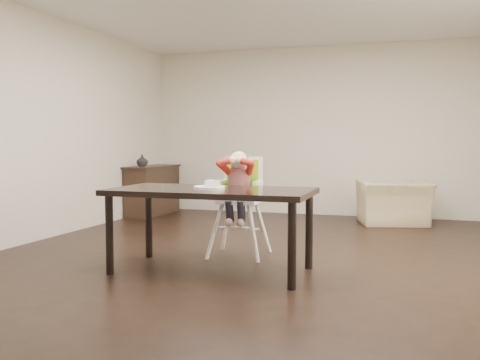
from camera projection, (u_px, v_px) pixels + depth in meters
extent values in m
plane|color=black|center=(281.00, 261.00, 5.27)|extent=(7.00, 7.00, 0.00)
cube|color=beige|center=(333.00, 131.00, 8.50)|extent=(6.00, 0.02, 2.70)
cube|color=beige|center=(48.00, 88.00, 1.85)|extent=(6.00, 0.02, 2.70)
cube|color=beige|center=(25.00, 126.00, 6.09)|extent=(0.02, 7.00, 2.70)
cube|color=black|center=(211.00, 191.00, 4.78)|extent=(1.80, 0.90, 0.05)
cylinder|color=black|center=(109.00, 235.00, 4.71)|extent=(0.07, 0.07, 0.70)
cylinder|color=black|center=(292.00, 246.00, 4.21)|extent=(0.07, 0.07, 0.70)
cylinder|color=black|center=(149.00, 223.00, 5.41)|extent=(0.07, 0.07, 0.70)
cylinder|color=black|center=(309.00, 231.00, 4.91)|extent=(0.07, 0.07, 0.70)
cylinder|color=white|center=(214.00, 230.00, 5.35)|extent=(0.04, 0.04, 0.57)
cylinder|color=white|center=(254.00, 232.00, 5.24)|extent=(0.04, 0.04, 0.57)
cylinder|color=white|center=(226.00, 224.00, 5.74)|extent=(0.04, 0.04, 0.57)
cylinder|color=white|center=(263.00, 226.00, 5.63)|extent=(0.04, 0.04, 0.57)
cube|color=white|center=(239.00, 201.00, 5.47)|extent=(0.42, 0.38, 0.05)
cube|color=#7CC919|center=(239.00, 197.00, 5.47)|extent=(0.34, 0.32, 0.03)
cube|color=white|center=(243.00, 177.00, 5.61)|extent=(0.41, 0.07, 0.43)
cube|color=#7CC919|center=(243.00, 178.00, 5.58)|extent=(0.35, 0.03, 0.39)
cube|color=black|center=(234.00, 178.00, 5.52)|extent=(0.04, 0.18, 0.02)
cube|color=black|center=(247.00, 179.00, 5.49)|extent=(0.04, 0.18, 0.02)
cylinder|color=#A71913|center=(239.00, 182.00, 5.46)|extent=(0.24, 0.24, 0.27)
sphere|color=beige|center=(239.00, 160.00, 5.42)|extent=(0.19, 0.19, 0.18)
ellipsoid|color=brown|center=(239.00, 158.00, 5.45)|extent=(0.19, 0.18, 0.14)
sphere|color=beige|center=(233.00, 160.00, 5.34)|extent=(0.08, 0.08, 0.08)
sphere|color=beige|center=(239.00, 160.00, 5.32)|extent=(0.08, 0.08, 0.08)
cylinder|color=white|center=(209.00, 188.00, 4.73)|extent=(0.30, 0.30, 0.02)
torus|color=white|center=(209.00, 187.00, 4.72)|extent=(0.30, 0.30, 0.01)
imported|color=tan|center=(394.00, 195.00, 7.57)|extent=(1.08, 0.85, 0.83)
cube|color=black|center=(153.00, 191.00, 8.66)|extent=(0.40, 1.20, 0.76)
cube|color=black|center=(152.00, 167.00, 8.63)|extent=(0.44, 1.26, 0.03)
imported|color=#99999E|center=(142.00, 161.00, 8.30)|extent=(0.24, 0.25, 0.18)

